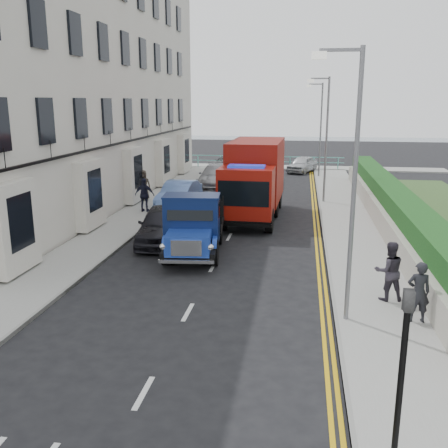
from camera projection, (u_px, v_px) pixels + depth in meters
ground at (202, 287)px, 15.83m from camera, size 120.00×120.00×0.00m
pavement_west at (136, 216)px, 25.23m from camera, size 2.40×38.00×0.12m
pavement_east at (349, 224)px, 23.66m from camera, size 2.60×38.00×0.12m
promenade at (267, 167)px, 43.63m from camera, size 30.00×2.50×0.12m
sea_plane at (282, 140)px, 73.36m from camera, size 120.00×120.00×0.00m
terrace_west at (81, 74)px, 27.99m from camera, size 6.31×30.20×14.25m
garden_east at (392, 208)px, 23.17m from camera, size 1.45×28.00×1.75m
seafront_railing at (267, 162)px, 42.73m from camera, size 13.00×0.08×1.11m
lamp_near at (350, 173)px, 12.33m from camera, size 1.23×0.18×7.00m
lamp_mid at (325, 133)px, 27.67m from camera, size 1.23×0.18×7.00m
lamp_far at (319, 124)px, 37.26m from camera, size 1.23×0.18×7.00m
traffic_signal at (403, 353)px, 7.45m from camera, size 0.16×0.20×3.10m
bedford_lorry at (193, 229)px, 18.46m from camera, size 2.49×5.22×2.39m
red_lorry at (254, 178)px, 24.76m from camera, size 2.62×7.30×3.79m
parked_car_front at (163, 225)px, 20.58m from camera, size 2.31×4.65×1.52m
parked_car_mid at (179, 195)px, 27.33m from camera, size 1.77×4.47×1.45m
parked_car_rear at (217, 177)px, 33.29m from camera, size 2.37×5.52×1.58m
seafront_car_left at (229, 167)px, 37.78m from camera, size 3.73×6.27×1.63m
seafront_car_right at (302, 164)px, 40.83m from camera, size 2.82×4.16×1.31m
pedestrian_east_near at (419, 292)px, 12.89m from camera, size 0.62×0.43×1.63m
pedestrian_east_far at (389, 271)px, 14.30m from camera, size 0.96×0.81×1.75m
pedestrian_west_near at (145, 195)px, 25.76m from camera, size 1.04×0.45×1.75m
pedestrian_west_far at (143, 185)px, 28.72m from camera, size 0.95×0.72×1.76m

